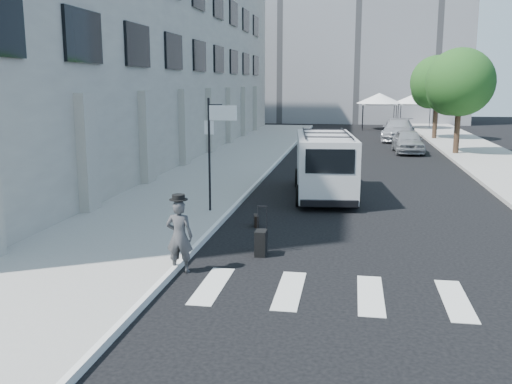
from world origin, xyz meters
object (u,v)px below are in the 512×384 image
(parked_car_b, at_px, (398,131))
(cargo_van, at_px, (325,164))
(businessman, at_px, (179,236))
(parked_car_c, at_px, (398,130))
(suitcase, at_px, (261,243))
(parked_car_a, at_px, (408,141))
(briefcase, at_px, (256,221))

(parked_car_b, bearing_deg, cargo_van, -104.49)
(businessman, bearing_deg, parked_car_c, -103.97)
(suitcase, relative_size, cargo_van, 0.19)
(cargo_van, bearing_deg, parked_car_c, 72.62)
(parked_car_b, bearing_deg, suitcase, -103.75)
(suitcase, bearing_deg, parked_car_a, 75.02)
(businessman, height_order, parked_car_b, businessman)
(cargo_van, height_order, parked_car_a, cargo_van)
(businessman, bearing_deg, suitcase, -136.81)
(businessman, relative_size, parked_car_a, 0.40)
(briefcase, xyz_separation_m, parked_car_c, (5.93, 26.17, 0.59))
(cargo_van, xyz_separation_m, parked_car_b, (4.22, 21.54, -0.50))
(suitcase, bearing_deg, parked_car_b, 78.61)
(businessman, xyz_separation_m, parked_car_b, (6.90, 30.81, -0.14))
(businessman, height_order, parked_car_c, businessman)
(parked_car_b, xyz_separation_m, parked_car_c, (0.00, -0.36, 0.09))
(suitcase, distance_m, parked_car_c, 29.42)
(parked_car_a, bearing_deg, cargo_van, -108.64)
(businessman, distance_m, parked_car_b, 31.57)
(businessman, xyz_separation_m, parked_car_c, (6.90, 30.45, -0.05))
(briefcase, bearing_deg, businessman, -115.18)
(businessman, height_order, suitcase, businessman)
(businessman, distance_m, briefcase, 4.44)
(briefcase, bearing_deg, parked_car_c, 64.90)
(briefcase, height_order, suitcase, suitcase)
(parked_car_c, bearing_deg, cargo_van, -93.63)
(parked_car_a, bearing_deg, briefcase, -109.14)
(parked_car_a, relative_size, parked_car_c, 0.77)
(businessman, height_order, briefcase, businessman)
(briefcase, distance_m, parked_car_c, 26.84)
(suitcase, distance_m, cargo_van, 7.87)
(suitcase, height_order, parked_car_c, parked_car_c)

